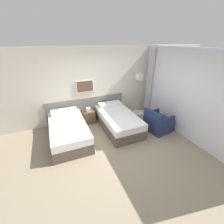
% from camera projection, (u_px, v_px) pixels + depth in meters
% --- Properties ---
extents(ground_plane, '(16.00, 16.00, 0.00)m').
position_uv_depth(ground_plane, '(117.00, 148.00, 4.39)').
color(ground_plane, gray).
extents(wall_headboard, '(10.00, 0.10, 2.70)m').
position_uv_depth(wall_headboard, '(93.00, 87.00, 5.57)').
color(wall_headboard, beige).
rests_on(wall_headboard, ground_plane).
extents(wall_window, '(0.21, 4.59, 2.70)m').
position_uv_depth(wall_window, '(189.00, 96.00, 4.54)').
color(wall_window, white).
rests_on(wall_window, ground_plane).
extents(bed_near_door, '(1.08, 2.03, 0.69)m').
position_uv_depth(bed_near_door, '(69.00, 131.00, 4.72)').
color(bed_near_door, brown).
rests_on(bed_near_door, ground_plane).
extents(bed_near_window, '(1.08, 2.03, 0.69)m').
position_uv_depth(bed_near_window, '(118.00, 121.00, 5.31)').
color(bed_near_window, brown).
rests_on(bed_near_window, ground_plane).
extents(nightstand, '(0.44, 0.36, 0.61)m').
position_uv_depth(nightstand, '(89.00, 116.00, 5.68)').
color(nightstand, brown).
rests_on(nightstand, ground_plane).
extents(floor_lamp, '(0.24, 0.24, 1.73)m').
position_uv_depth(floor_lamp, '(139.00, 82.00, 5.80)').
color(floor_lamp, '#9E9993').
rests_on(floor_lamp, ground_plane).
extents(side_table, '(0.44, 0.44, 0.49)m').
position_uv_depth(side_table, '(138.00, 116.00, 5.51)').
color(side_table, gray).
rests_on(side_table, ground_plane).
extents(armchair, '(0.85, 0.87, 0.79)m').
position_uv_depth(armchair, '(158.00, 123.00, 5.17)').
color(armchair, navy).
rests_on(armchair, ground_plane).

